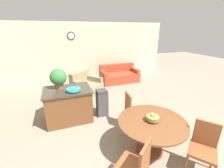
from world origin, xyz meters
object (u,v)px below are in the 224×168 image
Objects in this scene: dining_chair_far_side at (132,109)px; teal_bowl at (73,90)px; dining_chair_near_right at (204,146)px; armchair at (86,87)px; potted_plant at (58,78)px; fruit_bowl at (153,118)px; kitchen_island at (69,104)px; couch at (119,76)px; dining_table at (152,128)px; trash_bin at (102,103)px; dining_chair_near_left at (136,164)px.

teal_bowl is at bearing -110.20° from dining_chair_far_side.
armchair is (-1.25, 4.05, -0.22)m from dining_chair_near_right.
dining_chair_near_right is 1.77× the size of potted_plant.
kitchen_island reaches higher than fruit_bowl.
armchair reaches higher than couch.
potted_plant reaches higher than dining_table.
trash_bin is 0.60× the size of armchair.
trash_bin is at bearing 7.41° from teal_bowl.
dining_table is 3.65× the size of teal_bowl.
potted_plant reaches higher than kitchen_island.
armchair is (-0.69, 2.50, -0.22)m from dining_chair_far_side.
trash_bin is 1.71m from armchair.
potted_plant is at bearing 72.67° from dining_chair_near_left.
kitchen_island is 0.55m from teal_bowl.
armchair is at bearing 94.67° from trash_bin.
fruit_bowl is 0.19× the size of armchair.
potted_plant reaches higher than trash_bin.
potted_plant is at bearing 129.02° from fruit_bowl.
fruit_bowl reaches higher than couch.
teal_bowl is (-1.28, 1.59, 0.38)m from dining_table.
dining_chair_near_left is 0.70× the size of armchair.
armchair is at bearing 100.83° from fruit_bowl.
dining_table is at bearing -51.36° from kitchen_island.
armchair reaches higher than dining_table.
trash_bin is (-0.55, 0.80, -0.12)m from dining_chair_far_side.
dining_chair_far_side is (0.70, 1.49, 0.00)m from dining_chair_near_left.
dining_chair_far_side is 3.67× the size of fruit_bowl.
potted_plant is at bearing 129.69° from teal_bowl.
dining_chair_near_left and dining_chair_near_right have the same top height.
potted_plant is (-1.60, 1.98, 0.62)m from dining_table.
trash_bin is at bearing -12.12° from dining_chair_near_right.
armchair is at bearing 64.37° from kitchen_island.
couch is (1.77, 4.90, -0.23)m from dining_chair_near_left.
potted_plant is at bearing 165.17° from trash_bin.
dining_chair_far_side is 2.08m from potted_plant.
dining_chair_far_side is 2.54× the size of teal_bowl.
dining_chair_far_side is at bearing -27.77° from teal_bowl.
fruit_bowl reaches higher than trash_bin.
teal_bowl is 0.56m from potted_plant.
couch is (2.72, 2.32, -0.90)m from potted_plant.
trash_bin is (0.77, 0.10, -0.55)m from teal_bowl.
kitchen_island is at bearing 126.58° from teal_bowl.
couch is at bearing 44.77° from kitchen_island.
dining_chair_near_left reaches higher than armchair.
dining_chair_near_left is at bearing -17.67° from dining_chair_far_side.
potted_plant is (-0.18, 0.20, 0.73)m from kitchen_island.
dining_table is 1.44× the size of dining_chair_near_right.
couch is at bearing 32.67° from dining_chair_near_left.
dining_chair_near_left is at bearing -69.90° from potted_plant.
couch is at bearing 170.13° from dining_chair_far_side.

